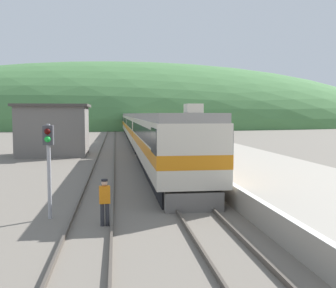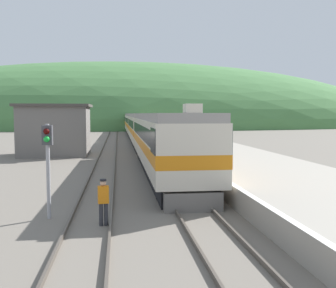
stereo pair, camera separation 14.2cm
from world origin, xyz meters
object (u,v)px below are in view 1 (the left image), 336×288
(carriage_second, at_px, (142,128))
(carriage_third, at_px, (134,124))
(express_train_lead_car, at_px, (164,141))
(signal_post_siding, at_px, (48,151))
(track_worker, at_px, (105,200))
(carriage_fourth, at_px, (129,122))

(carriage_second, bearing_deg, carriage_third, 90.00)
(express_train_lead_car, bearing_deg, carriage_third, 90.00)
(carriage_second, height_order, signal_post_siding, carriage_second)
(carriage_third, bearing_deg, signal_post_siding, -95.98)
(carriage_second, relative_size, carriage_third, 1.00)
(carriage_third, relative_size, track_worker, 12.15)
(express_train_lead_car, relative_size, carriage_third, 1.05)
(signal_post_siding, distance_m, track_worker, 2.82)
(carriage_second, xyz_separation_m, track_worker, (-3.42, -32.66, -1.20))
(carriage_fourth, xyz_separation_m, signal_post_siding, (-5.44, -72.47, 0.40))
(carriage_fourth, height_order, signal_post_siding, carriage_fourth)
(carriage_third, bearing_deg, express_train_lead_car, -90.00)
(carriage_third, distance_m, signal_post_siding, 52.27)
(express_train_lead_car, bearing_deg, carriage_fourth, 90.00)
(carriage_third, bearing_deg, track_worker, -93.69)
(carriage_second, distance_m, signal_post_siding, 31.97)
(carriage_third, height_order, signal_post_siding, carriage_third)
(signal_post_siding, xyz_separation_m, track_worker, (2.02, -1.16, -1.60))
(express_train_lead_car, relative_size, track_worker, 12.82)
(signal_post_siding, relative_size, track_worker, 2.15)
(express_train_lead_car, height_order, track_worker, express_train_lead_car)
(carriage_third, height_order, track_worker, carriage_third)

